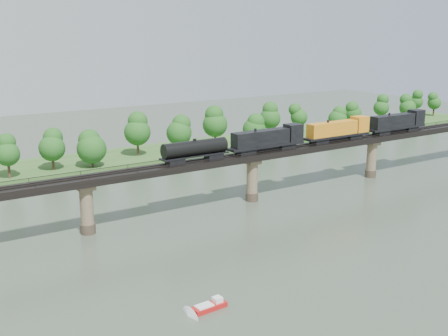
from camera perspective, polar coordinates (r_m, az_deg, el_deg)
ground at (r=111.29m, az=11.99°, el=-7.10°), size 400.00×400.00×0.00m
far_bank at (r=178.57m, az=-7.54°, el=1.34°), size 300.00×24.00×1.60m
bridge at (r=131.30m, az=2.87°, el=-1.05°), size 236.00×30.00×11.50m
bridge_superstructure at (r=129.81m, az=2.91°, el=1.65°), size 220.00×4.90×0.75m
far_treeline at (r=169.66m, az=-9.47°, el=3.37°), size 289.06×17.54×13.60m
freight_train at (r=141.29m, az=9.26°, el=3.50°), size 82.82×3.23×5.70m
motorboat at (r=83.41m, az=-1.48°, el=-13.83°), size 5.41×2.22×1.49m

